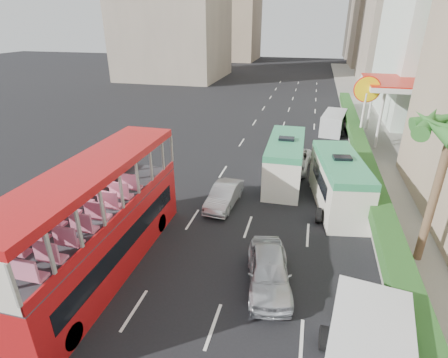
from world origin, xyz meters
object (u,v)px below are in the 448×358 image
(car_silver_lane_b, at_px, (268,285))
(shell_station, at_px, (399,112))
(minibus_far, at_px, (339,183))
(double_decker_bus, at_px, (99,220))
(minibus_near, at_px, (285,161))
(palm_tree, at_px, (434,197))
(panel_van_far, at_px, (333,122))
(car_silver_lane_a, at_px, (224,205))
(van_asset, at_px, (294,169))

(car_silver_lane_b, xyz_separation_m, shell_station, (8.73, 22.30, 2.75))
(minibus_far, bearing_deg, double_decker_bus, -149.30)
(minibus_near, xyz_separation_m, minibus_far, (3.40, -2.71, -0.01))
(double_decker_bus, distance_m, car_silver_lane_b, 7.73)
(minibus_near, xyz_separation_m, palm_tree, (6.89, -7.42, 1.86))
(panel_van_far, bearing_deg, shell_station, -6.01)
(double_decker_bus, bearing_deg, minibus_near, 58.81)
(car_silver_lane_b, height_order, panel_van_far, panel_van_far)
(car_silver_lane_a, distance_m, palm_tree, 11.04)
(car_silver_lane_a, relative_size, palm_tree, 0.62)
(car_silver_lane_a, distance_m, van_asset, 7.76)
(minibus_far, bearing_deg, panel_van_far, 79.53)
(car_silver_lane_b, distance_m, minibus_near, 10.83)
(van_asset, xyz_separation_m, panel_van_far, (3.12, 10.61, 0.97))
(minibus_far, height_order, palm_tree, palm_tree)
(minibus_near, height_order, panel_van_far, minibus_near)
(double_decker_bus, distance_m, minibus_far, 13.54)
(minibus_far, distance_m, shell_station, 15.42)
(double_decker_bus, distance_m, shell_station, 28.02)
(car_silver_lane_b, xyz_separation_m, palm_tree, (6.53, 3.30, 3.38))
(minibus_far, relative_size, shell_station, 0.85)
(shell_station, bearing_deg, minibus_far, -111.70)
(car_silver_lane_a, height_order, car_silver_lane_b, car_silver_lane_b)
(car_silver_lane_a, bearing_deg, car_silver_lane_b, -56.37)
(minibus_near, bearing_deg, van_asset, 76.54)
(panel_van_far, relative_size, palm_tree, 0.76)
(shell_station, bearing_deg, car_silver_lane_b, -111.38)
(double_decker_bus, relative_size, car_silver_lane_a, 2.77)
(double_decker_bus, relative_size, panel_van_far, 2.26)
(panel_van_far, height_order, palm_tree, palm_tree)
(panel_van_far, bearing_deg, van_asset, -97.10)
(minibus_near, distance_m, shell_station, 14.77)
(minibus_near, relative_size, panel_van_far, 1.40)
(double_decker_bus, xyz_separation_m, car_silver_lane_a, (3.75, 7.06, -2.53))
(shell_station, bearing_deg, palm_tree, -96.60)
(van_asset, relative_size, palm_tree, 0.75)
(minibus_far, height_order, panel_van_far, minibus_far)
(van_asset, relative_size, minibus_near, 0.70)
(van_asset, bearing_deg, shell_station, 51.79)
(car_silver_lane_b, relative_size, palm_tree, 0.68)
(car_silver_lane_b, bearing_deg, double_decker_bus, 174.49)
(car_silver_lane_a, distance_m, minibus_far, 6.94)
(car_silver_lane_a, bearing_deg, minibus_near, 58.63)
(panel_van_far, relative_size, shell_station, 0.61)
(van_asset, distance_m, palm_tree, 12.21)
(minibus_far, distance_m, panel_van_far, 15.78)
(minibus_near, relative_size, shell_station, 0.85)
(double_decker_bus, bearing_deg, van_asset, 61.72)
(panel_van_far, xyz_separation_m, palm_tree, (3.21, -20.48, 2.41))
(double_decker_bus, bearing_deg, panel_van_far, 66.62)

